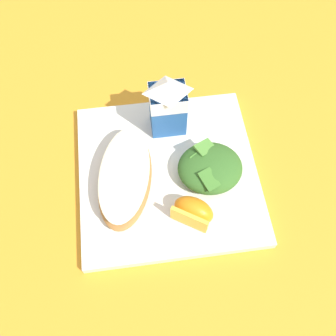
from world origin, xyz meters
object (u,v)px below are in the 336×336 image
object	(u,v)px
white_plate	(168,173)
orange_wedge_front	(193,211)
milk_carton	(168,104)
green_salad_pile	(210,168)
cheesy_pizza_bread	(125,177)

from	to	relation	value
white_plate	orange_wedge_front	xyz separation A→B (m)	(0.03, -0.08, 0.03)
milk_carton	green_salad_pile	bearing A→B (deg)	-62.44
white_plate	green_salad_pile	world-z (taller)	green_salad_pile
cheesy_pizza_bread	orange_wedge_front	distance (m)	0.12
green_salad_pile	orange_wedge_front	bearing A→B (deg)	-119.19
cheesy_pizza_bread	milk_carton	xyz separation A→B (m)	(0.08, 0.10, 0.04)
white_plate	orange_wedge_front	distance (m)	0.09
white_plate	milk_carton	xyz separation A→B (m)	(0.01, 0.09, 0.07)
cheesy_pizza_bread	green_salad_pile	xyz separation A→B (m)	(0.13, -0.00, 0.00)
green_salad_pile	milk_carton	size ratio (longest dim) A/B	0.91
milk_carton	orange_wedge_front	size ratio (longest dim) A/B	1.57
white_plate	milk_carton	world-z (taller)	milk_carton
cheesy_pizza_bread	milk_carton	distance (m)	0.13
cheesy_pizza_bread	orange_wedge_front	size ratio (longest dim) A/B	2.61
cheesy_pizza_bread	milk_carton	bearing A→B (deg)	51.08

